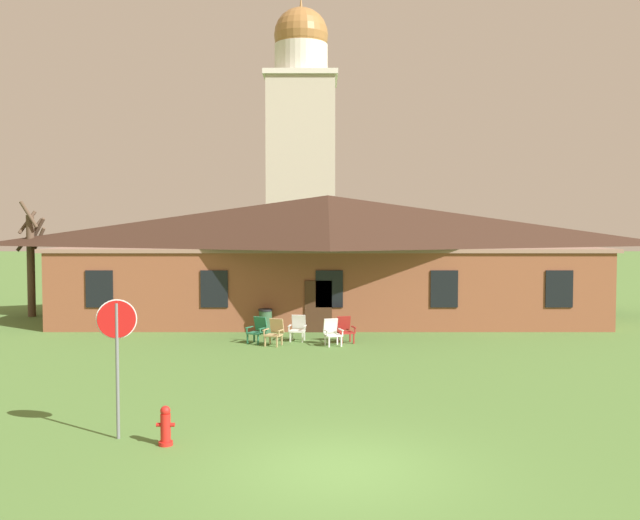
{
  "coord_description": "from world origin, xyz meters",
  "views": [
    {
      "loc": [
        -0.37,
        -12.16,
        4.36
      ],
      "look_at": [
        -0.36,
        9.34,
        3.25
      ],
      "focal_mm": 39.04,
      "sensor_mm": 36.0,
      "label": 1
    }
  ],
  "objects": [
    {
      "name": "fire_hydrant",
      "position": [
        -3.42,
        1.36,
        0.38
      ],
      "size": [
        0.36,
        0.28,
        0.79
      ],
      "color": "red",
      "rests_on": "ground"
    },
    {
      "name": "lawn_chair_near_door",
      "position": [
        -2.0,
        12.7,
        0.5
      ],
      "size": [
        0.77,
        0.82,
        0.96
      ],
      "color": "tan",
      "rests_on": "ground"
    },
    {
      "name": "dome_tower",
      "position": [
        -1.73,
        38.34,
        9.54
      ],
      "size": [
        5.18,
        5.18,
        20.73
      ],
      "color": "#BCB29E",
      "rests_on": "ground"
    },
    {
      "name": "lawn_chair_by_porch",
      "position": [
        -2.66,
        13.21,
        0.5
      ],
      "size": [
        0.82,
        0.85,
        0.96
      ],
      "color": "#28704C",
      "rests_on": "ground"
    },
    {
      "name": "trash_bin",
      "position": [
        -2.56,
        15.46,
        0.5
      ],
      "size": [
        0.56,
        0.56,
        0.98
      ],
      "color": "#335638",
      "rests_on": "ground"
    },
    {
      "name": "stop_sign",
      "position": [
        -4.48,
        1.79,
        2.03
      ],
      "size": [
        0.79,
        0.23,
        2.85
      ],
      "color": "slate",
      "rests_on": "ground"
    },
    {
      "name": "lawn_chair_middle",
      "position": [
        0.06,
        12.68,
        0.5
      ],
      "size": [
        0.75,
        0.8,
        0.96
      ],
      "color": "white",
      "rests_on": "ground"
    },
    {
      "name": "lawn_chair_left_end",
      "position": [
        -1.2,
        13.7,
        0.5
      ],
      "size": [
        0.7,
        0.73,
        0.96
      ],
      "color": "silver",
      "rests_on": "ground"
    },
    {
      "name": "ground_plane",
      "position": [
        0.0,
        0.0,
        0.0
      ],
      "size": [
        200.0,
        200.0,
        0.0
      ],
      "primitive_type": "plane",
      "color": "#517A38"
    },
    {
      "name": "lawn_chair_right_end",
      "position": [
        0.55,
        13.33,
        0.5
      ],
      "size": [
        0.74,
        0.79,
        0.96
      ],
      "color": "maroon",
      "rests_on": "ground"
    },
    {
      "name": "brick_building",
      "position": [
        -0.0,
        20.76,
        2.92
      ],
      "size": [
        24.1,
        10.4,
        5.73
      ],
      "color": "brown",
      "rests_on": "ground"
    },
    {
      "name": "bare_tree_beside_building",
      "position": [
        -14.04,
        20.65,
        2.81
      ],
      "size": [
        1.5,
        1.36,
        5.46
      ],
      "color": "brown",
      "rests_on": "ground"
    }
  ]
}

